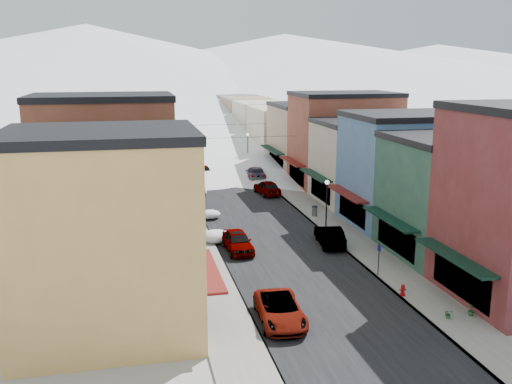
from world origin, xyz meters
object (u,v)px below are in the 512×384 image
car_silver_sedan (238,241)px  streetlamp_near (327,199)px  car_white_suv (280,310)px  trash_can (315,211)px  car_dark_hatch (197,188)px  car_green_sedan (330,236)px  fire_hydrant (403,290)px

car_silver_sedan → streetlamp_near: bearing=18.9°
car_white_suv → car_silver_sedan: 13.29m
car_white_suv → streetlamp_near: streetlamp_near is taller
car_silver_sedan → trash_can: bearing=40.6°
streetlamp_near → car_white_suv: bearing=-117.6°
car_silver_sedan → trash_can: car_silver_sedan is taller
car_dark_hatch → car_green_sedan: car_green_sedan is taller
car_white_suv → car_green_sedan: car_green_sedan is taller
car_dark_hatch → streetlamp_near: (9.50, -17.88, 2.35)m
fire_hydrant → trash_can: size_ratio=0.79×
car_dark_hatch → car_green_sedan: (8.60, -21.36, 0.07)m
car_silver_sedan → car_green_sedan: car_silver_sedan is taller
car_dark_hatch → streetlamp_near: 20.38m
fire_hydrant → streetlamp_near: streetlamp_near is taller
car_white_suv → car_dark_hatch: bearing=95.3°
car_white_suv → fire_hydrant: bearing=15.1°
car_dark_hatch → streetlamp_near: size_ratio=0.98×
car_white_suv → car_green_sedan: 15.28m
car_dark_hatch → fire_hydrant: size_ratio=6.00×
streetlamp_near → car_dark_hatch: bearing=118.0°
car_silver_sedan → trash_can: size_ratio=5.09×
car_green_sedan → trash_can: size_ratio=5.20×
car_white_suv → car_silver_sedan: size_ratio=1.11×
car_green_sedan → fire_hydrant: 11.46m
car_green_sedan → trash_can: bearing=-92.7°
car_white_suv → fire_hydrant: (8.70, 1.71, -0.26)m
trash_can → car_silver_sedan: bearing=-137.4°
trash_can → car_white_suv: bearing=-113.2°
car_dark_hatch → trash_can: 16.18m
car_white_suv → fire_hydrant: car_white_suv is taller
car_dark_hatch → car_white_suv: bearing=-87.7°
car_dark_hatch → fire_hydrant: 34.14m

